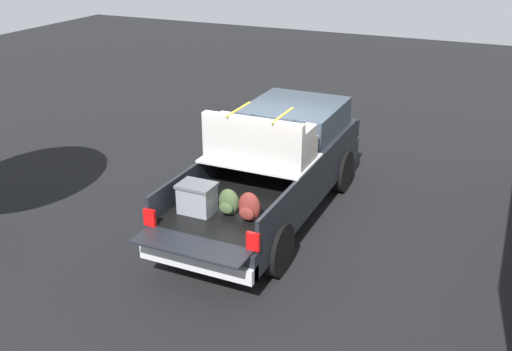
% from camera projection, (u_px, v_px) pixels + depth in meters
% --- Properties ---
extents(ground_plane, '(40.00, 40.00, 0.00)m').
position_uv_depth(ground_plane, '(269.00, 216.00, 11.31)').
color(ground_plane, black).
extents(pickup_truck, '(6.05, 2.06, 2.23)m').
position_uv_depth(pickup_truck, '(277.00, 163.00, 11.24)').
color(pickup_truck, black).
rests_on(pickup_truck, ground_plane).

